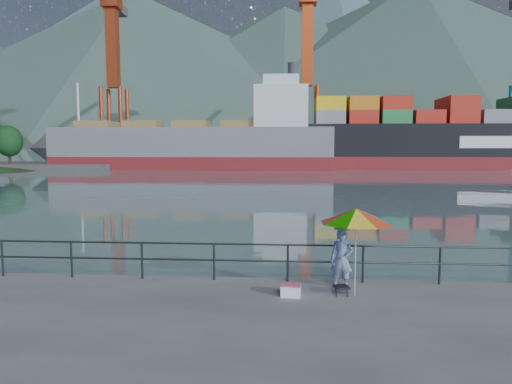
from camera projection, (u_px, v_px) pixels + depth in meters
The scene contains 13 objects.
harbor_water at pixel (283, 159), 139.79m from camera, with size 500.00×280.00×0.00m, color slate.
far_dock at pixel (327, 164), 102.39m from camera, with size 200.00×40.00×0.40m, color #514F4C.
guardrail at pixel (251, 262), 12.33m from camera, with size 22.00×0.06×1.03m.
mountains at pixel (369, 78), 210.98m from camera, with size 600.00×332.80×80.00m.
port_cranes at pixel (438, 85), 90.51m from camera, with size 116.00×28.00×38.40m.
container_stacks at pixel (438, 151), 101.31m from camera, with size 58.00×8.40×7.80m.
fisherman at pixel (342, 260), 11.54m from camera, with size 0.56×0.37×1.54m, color navy.
beach_umbrella at pixel (356, 216), 10.94m from camera, with size 2.31×2.31×2.15m.
folding_stool at pixel (342, 290), 11.16m from camera, with size 0.41×0.41×0.23m.
cooler_bag at pixel (291, 291), 11.06m from camera, with size 0.46×0.31×0.27m, color white.
fishing_rod at pixel (335, 279), 12.55m from camera, with size 0.02×0.02×2.30m, color black.
bulk_carrier at pixel (203, 144), 80.09m from camera, with size 48.69×8.43×14.50m.
container_ship at pixel (487, 135), 80.94m from camera, with size 65.52×10.92×18.10m.
Camera 1 is at (0.94, -10.35, 3.60)m, focal length 32.00 mm.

